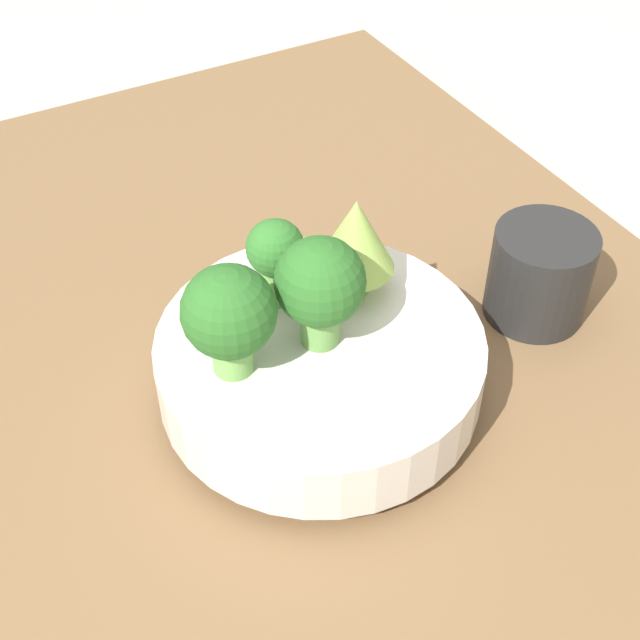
{
  "coord_description": "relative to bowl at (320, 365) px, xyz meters",
  "views": [
    {
      "loc": [
        0.44,
        -0.2,
        0.58
      ],
      "look_at": [
        0.02,
        0.03,
        0.13
      ],
      "focal_mm": 50.0,
      "sensor_mm": 36.0,
      "label": 1
    }
  ],
  "objects": [
    {
      "name": "cup",
      "position": [
        0.0,
        0.22,
        0.0
      ],
      "size": [
        0.09,
        0.09,
        0.08
      ],
      "color": "black",
      "rests_on": "table"
    },
    {
      "name": "ground_plane",
      "position": [
        -0.02,
        -0.03,
        -0.08
      ],
      "size": [
        6.0,
        6.0,
        0.0
      ],
      "primitive_type": "plane",
      "color": "#ADA89E"
    },
    {
      "name": "romanesco_piece_far",
      "position": [
        -0.04,
        0.05,
        0.08
      ],
      "size": [
        0.06,
        0.06,
        0.09
      ],
      "color": "#6BA34C",
      "rests_on": "bowl"
    },
    {
      "name": "broccoli_floret_center",
      "position": [
        0.0,
        -0.0,
        0.08
      ],
      "size": [
        0.07,
        0.07,
        0.09
      ],
      "color": "#609347",
      "rests_on": "bowl"
    },
    {
      "name": "broccoli_floret_left",
      "position": [
        -0.06,
        -0.01,
        0.07
      ],
      "size": [
        0.05,
        0.05,
        0.07
      ],
      "color": "#6BA34C",
      "rests_on": "bowl"
    },
    {
      "name": "table",
      "position": [
        -0.02,
        -0.03,
        -0.06
      ],
      "size": [
        1.07,
        0.81,
        0.05
      ],
      "color": "brown",
      "rests_on": "ground_plane"
    },
    {
      "name": "broccoli_floret_front",
      "position": [
        -0.0,
        -0.07,
        0.08
      ],
      "size": [
        0.07,
        0.07,
        0.09
      ],
      "color": "#6BA34C",
      "rests_on": "bowl"
    },
    {
      "name": "bowl",
      "position": [
        0.0,
        0.0,
        0.0
      ],
      "size": [
        0.25,
        0.25,
        0.07
      ],
      "color": "silver",
      "rests_on": "table"
    }
  ]
}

